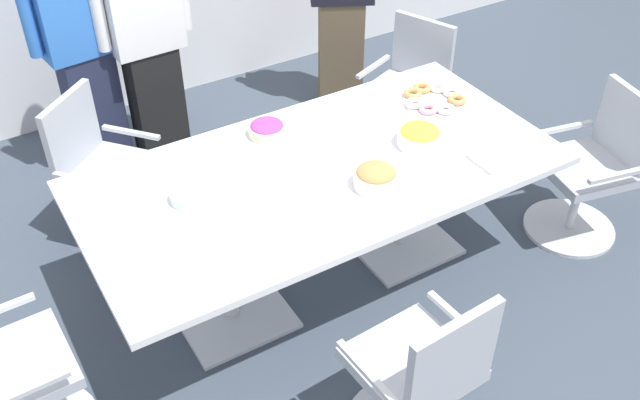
{
  "coord_description": "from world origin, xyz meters",
  "views": [
    {
      "loc": [
        -1.51,
        -2.51,
        2.88
      ],
      "look_at": [
        0.0,
        0.0,
        0.55
      ],
      "focal_mm": 40.72,
      "sensor_mm": 36.0,
      "label": 1
    }
  ],
  "objects_px": {
    "office_chair_1": "(591,174)",
    "donut_platter": "(434,99)",
    "office_chair_3": "(106,179)",
    "office_chair_2": "(407,98)",
    "napkin_pile": "(495,157)",
    "person_standing_0": "(80,41)",
    "snack_bowl_cookies": "(376,177)",
    "office_chair_0": "(419,380)",
    "conference_table": "(320,189)",
    "snack_bowl_candy_mix": "(267,129)",
    "snack_bowl_chips_yellow": "(420,136)",
    "person_standing_1": "(147,37)",
    "plate_stack": "(191,195)",
    "office_chair_4": "(4,383)"
  },
  "relations": [
    {
      "from": "office_chair_1",
      "to": "donut_platter",
      "type": "relative_size",
      "value": 2.5
    },
    {
      "from": "donut_platter",
      "to": "office_chair_3",
      "type": "bearing_deg",
      "value": 157.21
    },
    {
      "from": "office_chair_2",
      "to": "napkin_pile",
      "type": "xyz_separation_m",
      "value": [
        -0.37,
        -1.2,
        0.37
      ]
    },
    {
      "from": "person_standing_0",
      "to": "snack_bowl_cookies",
      "type": "xyz_separation_m",
      "value": [
        0.84,
        -1.91,
        -0.12
      ]
    },
    {
      "from": "office_chair_0",
      "to": "office_chair_1",
      "type": "bearing_deg",
      "value": 17.32
    },
    {
      "from": "conference_table",
      "to": "snack_bowl_candy_mix",
      "type": "height_order",
      "value": "snack_bowl_candy_mix"
    },
    {
      "from": "office_chair_0",
      "to": "napkin_pile",
      "type": "distance_m",
      "value": 1.25
    },
    {
      "from": "office_chair_3",
      "to": "napkin_pile",
      "type": "relative_size",
      "value": 4.88
    },
    {
      "from": "office_chair_3",
      "to": "snack_bowl_chips_yellow",
      "type": "relative_size",
      "value": 3.93
    },
    {
      "from": "conference_table",
      "to": "office_chair_0",
      "type": "distance_m",
      "value": 1.13
    },
    {
      "from": "person_standing_1",
      "to": "office_chair_3",
      "type": "bearing_deg",
      "value": 45.43
    },
    {
      "from": "conference_table",
      "to": "napkin_pile",
      "type": "bearing_deg",
      "value": -27.09
    },
    {
      "from": "snack_bowl_chips_yellow",
      "to": "snack_bowl_cookies",
      "type": "height_order",
      "value": "snack_bowl_cookies"
    },
    {
      "from": "person_standing_0",
      "to": "napkin_pile",
      "type": "height_order",
      "value": "person_standing_0"
    },
    {
      "from": "person_standing_0",
      "to": "plate_stack",
      "type": "height_order",
      "value": "person_standing_0"
    },
    {
      "from": "person_standing_1",
      "to": "donut_platter",
      "type": "bearing_deg",
      "value": 129.48
    },
    {
      "from": "office_chair_4",
      "to": "donut_platter",
      "type": "xyz_separation_m",
      "value": [
        2.56,
        0.44,
        0.36
      ]
    },
    {
      "from": "office_chair_2",
      "to": "plate_stack",
      "type": "xyz_separation_m",
      "value": [
        -1.81,
        -0.69,
        0.37
      ]
    },
    {
      "from": "person_standing_0",
      "to": "snack_bowl_cookies",
      "type": "height_order",
      "value": "person_standing_0"
    },
    {
      "from": "snack_bowl_candy_mix",
      "to": "office_chair_2",
      "type": "bearing_deg",
      "value": 17.44
    },
    {
      "from": "office_chair_0",
      "to": "office_chair_4",
      "type": "height_order",
      "value": "same"
    },
    {
      "from": "snack_bowl_cookies",
      "to": "donut_platter",
      "type": "xyz_separation_m",
      "value": [
        0.73,
        0.48,
        -0.04
      ]
    },
    {
      "from": "plate_stack",
      "to": "conference_table",
      "type": "bearing_deg",
      "value": -9.01
    },
    {
      "from": "snack_bowl_chips_yellow",
      "to": "conference_table",
      "type": "bearing_deg",
      "value": 171.45
    },
    {
      "from": "office_chair_2",
      "to": "donut_platter",
      "type": "bearing_deg",
      "value": 133.24
    },
    {
      "from": "person_standing_0",
      "to": "snack_bowl_chips_yellow",
      "type": "height_order",
      "value": "person_standing_0"
    },
    {
      "from": "office_chair_2",
      "to": "office_chair_4",
      "type": "xyz_separation_m",
      "value": [
        -2.83,
        -1.01,
        0.0
      ]
    },
    {
      "from": "office_chair_3",
      "to": "person_standing_1",
      "type": "bearing_deg",
      "value": -172.75
    },
    {
      "from": "person_standing_0",
      "to": "person_standing_1",
      "type": "height_order",
      "value": "person_standing_0"
    },
    {
      "from": "person_standing_1",
      "to": "snack_bowl_cookies",
      "type": "distance_m",
      "value": 1.88
    },
    {
      "from": "snack_bowl_cookies",
      "to": "donut_platter",
      "type": "distance_m",
      "value": 0.88
    },
    {
      "from": "office_chair_1",
      "to": "plate_stack",
      "type": "distance_m",
      "value": 2.3
    },
    {
      "from": "office_chair_3",
      "to": "plate_stack",
      "type": "bearing_deg",
      "value": 62.9
    },
    {
      "from": "person_standing_1",
      "to": "napkin_pile",
      "type": "height_order",
      "value": "person_standing_1"
    },
    {
      "from": "person_standing_0",
      "to": "person_standing_1",
      "type": "relative_size",
      "value": 1.03
    },
    {
      "from": "office_chair_0",
      "to": "office_chair_1",
      "type": "height_order",
      "value": "same"
    },
    {
      "from": "conference_table",
      "to": "person_standing_1",
      "type": "relative_size",
      "value": 1.39
    },
    {
      "from": "snack_bowl_candy_mix",
      "to": "snack_bowl_cookies",
      "type": "distance_m",
      "value": 0.71
    },
    {
      "from": "office_chair_3",
      "to": "snack_bowl_candy_mix",
      "type": "relative_size",
      "value": 4.55
    },
    {
      "from": "office_chair_1",
      "to": "donut_platter",
      "type": "height_order",
      "value": "office_chair_1"
    },
    {
      "from": "office_chair_1",
      "to": "snack_bowl_chips_yellow",
      "type": "relative_size",
      "value": 3.93
    },
    {
      "from": "snack_bowl_chips_yellow",
      "to": "plate_stack",
      "type": "height_order",
      "value": "snack_bowl_chips_yellow"
    },
    {
      "from": "person_standing_1",
      "to": "snack_bowl_chips_yellow",
      "type": "distance_m",
      "value": 1.85
    },
    {
      "from": "office_chair_1",
      "to": "snack_bowl_candy_mix",
      "type": "relative_size",
      "value": 4.55
    },
    {
      "from": "napkin_pile",
      "to": "person_standing_1",
      "type": "bearing_deg",
      "value": 119.25
    },
    {
      "from": "napkin_pile",
      "to": "plate_stack",
      "type": "bearing_deg",
      "value": 160.61
    },
    {
      "from": "snack_bowl_cookies",
      "to": "person_standing_1",
      "type": "bearing_deg",
      "value": 104.29
    },
    {
      "from": "office_chair_1",
      "to": "snack_bowl_candy_mix",
      "type": "height_order",
      "value": "office_chair_1"
    },
    {
      "from": "office_chair_1",
      "to": "snack_bowl_chips_yellow",
      "type": "bearing_deg",
      "value": 82.06
    },
    {
      "from": "snack_bowl_candy_mix",
      "to": "person_standing_1",
      "type": "bearing_deg",
      "value": 101.04
    }
  ]
}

